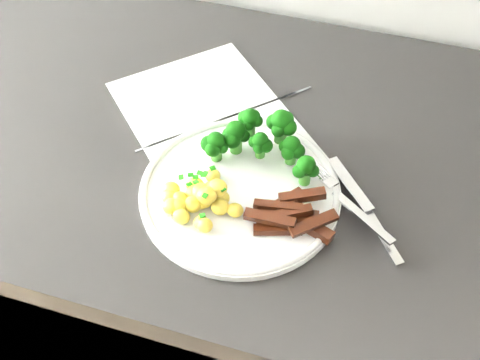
{
  "coord_description": "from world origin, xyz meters",
  "views": [
    {
      "loc": [
        0.09,
        1.09,
        1.54
      ],
      "look_at": [
        -0.06,
        1.57,
        0.95
      ],
      "focal_mm": 45.44,
      "sensor_mm": 36.0,
      "label": 1
    }
  ],
  "objects_px": {
    "potatoes": "(199,199)",
    "plate": "(240,191)",
    "broccoli": "(261,138)",
    "knife": "(373,221)",
    "recipe_paper": "(214,123)",
    "counter": "(293,317)",
    "beef_strips": "(289,216)",
    "fork": "(351,204)"
  },
  "relations": [
    {
      "from": "broccoli",
      "to": "potatoes",
      "type": "height_order",
      "value": "broccoli"
    },
    {
      "from": "beef_strips",
      "to": "fork",
      "type": "distance_m",
      "value": 0.08
    },
    {
      "from": "fork",
      "to": "potatoes",
      "type": "bearing_deg",
      "value": -164.35
    },
    {
      "from": "potatoes",
      "to": "beef_strips",
      "type": "distance_m",
      "value": 0.12
    },
    {
      "from": "recipe_paper",
      "to": "knife",
      "type": "relative_size",
      "value": 2.54
    },
    {
      "from": "counter",
      "to": "beef_strips",
      "type": "xyz_separation_m",
      "value": [
        -0.01,
        -0.12,
        0.48
      ]
    },
    {
      "from": "potatoes",
      "to": "knife",
      "type": "height_order",
      "value": "potatoes"
    },
    {
      "from": "recipe_paper",
      "to": "counter",
      "type": "bearing_deg",
      "value": -9.0
    },
    {
      "from": "counter",
      "to": "broccoli",
      "type": "bearing_deg",
      "value": -162.2
    },
    {
      "from": "recipe_paper",
      "to": "potatoes",
      "type": "distance_m",
      "value": 0.16
    },
    {
      "from": "counter",
      "to": "fork",
      "type": "distance_m",
      "value": 0.49
    },
    {
      "from": "beef_strips",
      "to": "plate",
      "type": "bearing_deg",
      "value": 158.15
    },
    {
      "from": "recipe_paper",
      "to": "fork",
      "type": "xyz_separation_m",
      "value": [
        0.22,
        -0.1,
        0.02
      ]
    },
    {
      "from": "knife",
      "to": "broccoli",
      "type": "bearing_deg",
      "value": 158.07
    },
    {
      "from": "counter",
      "to": "plate",
      "type": "bearing_deg",
      "value": -131.77
    },
    {
      "from": "broccoli",
      "to": "knife",
      "type": "distance_m",
      "value": 0.18
    },
    {
      "from": "counter",
      "to": "fork",
      "type": "xyz_separation_m",
      "value": [
        0.06,
        -0.08,
        0.48
      ]
    },
    {
      "from": "plate",
      "to": "broccoli",
      "type": "distance_m",
      "value": 0.08
    },
    {
      "from": "plate",
      "to": "fork",
      "type": "height_order",
      "value": "fork"
    },
    {
      "from": "recipe_paper",
      "to": "broccoli",
      "type": "relative_size",
      "value": 2.31
    },
    {
      "from": "plate",
      "to": "counter",
      "type": "bearing_deg",
      "value": 48.23
    },
    {
      "from": "broccoli",
      "to": "beef_strips",
      "type": "distance_m",
      "value": 0.12
    },
    {
      "from": "knife",
      "to": "beef_strips",
      "type": "bearing_deg",
      "value": -163.07
    },
    {
      "from": "beef_strips",
      "to": "fork",
      "type": "bearing_deg",
      "value": 31.11
    },
    {
      "from": "broccoli",
      "to": "beef_strips",
      "type": "bearing_deg",
      "value": -56.51
    },
    {
      "from": "beef_strips",
      "to": "knife",
      "type": "xyz_separation_m",
      "value": [
        0.1,
        0.03,
        -0.01
      ]
    },
    {
      "from": "broccoli",
      "to": "fork",
      "type": "bearing_deg",
      "value": -22.32
    },
    {
      "from": "broccoli",
      "to": "potatoes",
      "type": "bearing_deg",
      "value": -115.44
    },
    {
      "from": "plate",
      "to": "fork",
      "type": "bearing_deg",
      "value": 5.12
    },
    {
      "from": "potatoes",
      "to": "knife",
      "type": "xyz_separation_m",
      "value": [
        0.22,
        0.04,
        -0.01
      ]
    },
    {
      "from": "plate",
      "to": "broccoli",
      "type": "xyz_separation_m",
      "value": [
        0.01,
        0.07,
        0.04
      ]
    },
    {
      "from": "fork",
      "to": "knife",
      "type": "relative_size",
      "value": 0.89
    },
    {
      "from": "potatoes",
      "to": "recipe_paper",
      "type": "bearing_deg",
      "value": 102.38
    },
    {
      "from": "potatoes",
      "to": "plate",
      "type": "bearing_deg",
      "value": 42.85
    },
    {
      "from": "broccoli",
      "to": "recipe_paper",
      "type": "bearing_deg",
      "value": 150.37
    },
    {
      "from": "broccoli",
      "to": "beef_strips",
      "type": "relative_size",
      "value": 1.43
    },
    {
      "from": "potatoes",
      "to": "beef_strips",
      "type": "xyz_separation_m",
      "value": [
        0.11,
        0.01,
        -0.0
      ]
    },
    {
      "from": "plate",
      "to": "beef_strips",
      "type": "distance_m",
      "value": 0.08
    },
    {
      "from": "plate",
      "to": "broccoli",
      "type": "bearing_deg",
      "value": 82.62
    },
    {
      "from": "counter",
      "to": "fork",
      "type": "bearing_deg",
      "value": -51.91
    },
    {
      "from": "counter",
      "to": "beef_strips",
      "type": "bearing_deg",
      "value": -93.96
    },
    {
      "from": "counter",
      "to": "plate",
      "type": "xyz_separation_m",
      "value": [
        -0.08,
        -0.09,
        0.47
      ]
    }
  ]
}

